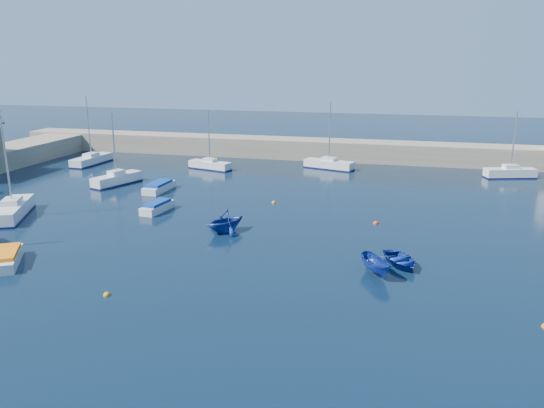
% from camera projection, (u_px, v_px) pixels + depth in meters
% --- Properties ---
extents(ground, '(220.00, 220.00, 0.00)m').
position_uv_depth(ground, '(252.00, 310.00, 29.17)').
color(ground, black).
rests_on(ground, ground).
extents(back_wall, '(96.00, 4.50, 2.60)m').
position_uv_depth(back_wall, '(346.00, 150.00, 71.84)').
color(back_wall, gray).
rests_on(back_wall, ground).
extents(sailboat_2, '(4.70, 7.20, 9.25)m').
position_uv_depth(sailboat_2, '(13.00, 210.00, 46.03)').
color(sailboat_2, silver).
rests_on(sailboat_2, ground).
extents(sailboat_3, '(3.50, 6.08, 7.87)m').
position_uv_depth(sailboat_3, '(117.00, 179.00, 57.93)').
color(sailboat_3, silver).
rests_on(sailboat_3, ground).
extents(sailboat_4, '(2.32, 6.85, 8.79)m').
position_uv_depth(sailboat_4, '(92.00, 160.00, 69.21)').
color(sailboat_4, silver).
rests_on(sailboat_4, ground).
extents(sailboat_5, '(5.76, 2.98, 7.36)m').
position_uv_depth(sailboat_5, '(210.00, 165.00, 65.97)').
color(sailboat_5, silver).
rests_on(sailboat_5, ground).
extents(sailboat_6, '(6.47, 3.47, 8.20)m').
position_uv_depth(sailboat_6, '(329.00, 164.00, 66.25)').
color(sailboat_6, silver).
rests_on(sailboat_6, ground).
extents(sailboat_7, '(5.95, 3.21, 7.67)m').
position_uv_depth(sailboat_7, '(510.00, 173.00, 61.23)').
color(sailboat_7, silver).
rests_on(sailboat_7, ground).
extents(motorboat_0, '(3.48, 4.46, 0.96)m').
position_uv_depth(motorboat_0, '(7.00, 258.00, 35.48)').
color(motorboat_0, silver).
rests_on(motorboat_0, ground).
extents(motorboat_1, '(1.78, 3.92, 0.93)m').
position_uv_depth(motorboat_1, '(157.00, 207.00, 47.80)').
color(motorboat_1, silver).
rests_on(motorboat_1, ground).
extents(motorboat_2, '(1.74, 4.63, 0.94)m').
position_uv_depth(motorboat_2, '(159.00, 187.00, 55.20)').
color(motorboat_2, silver).
rests_on(motorboat_2, ground).
extents(dinghy_center, '(3.92, 4.36, 0.74)m').
position_uv_depth(dinghy_center, '(400.00, 260.00, 35.34)').
color(dinghy_center, navy).
rests_on(dinghy_center, ground).
extents(dinghy_left, '(4.50, 4.62, 1.85)m').
position_uv_depth(dinghy_left, '(225.00, 221.00, 41.99)').
color(dinghy_left, navy).
rests_on(dinghy_left, ground).
extents(dinghy_right, '(2.65, 3.27, 1.21)m').
position_uv_depth(dinghy_right, '(376.00, 266.00, 33.67)').
color(dinghy_right, navy).
rests_on(dinghy_right, ground).
extents(buoy_0, '(0.41, 0.41, 0.41)m').
position_uv_depth(buoy_0, '(107.00, 295.00, 30.92)').
color(buoy_0, orange).
rests_on(buoy_0, ground).
extents(buoy_1, '(0.46, 0.46, 0.46)m').
position_uv_depth(buoy_1, '(376.00, 224.00, 44.32)').
color(buoy_1, red).
rests_on(buoy_1, ground).
extents(buoy_3, '(0.41, 0.41, 0.41)m').
position_uv_depth(buoy_3, '(274.00, 203.00, 50.67)').
color(buoy_3, orange).
rests_on(buoy_3, ground).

